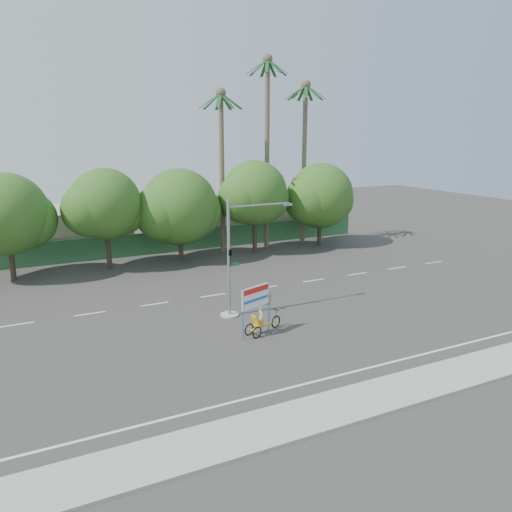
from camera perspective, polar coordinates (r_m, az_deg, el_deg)
name	(u,v)px	position (r m, az deg, el deg)	size (l,w,h in m)	color
ground	(300,332)	(27.92, 5.02, -8.60)	(120.00, 120.00, 0.00)	#33302D
sidewalk_near	(392,392)	(22.45, 15.27, -14.79)	(50.00, 2.40, 0.12)	gray
fence	(180,241)	(46.56, -8.71, 1.75)	(38.00, 0.08, 2.00)	#336B3D
building_left	(59,231)	(48.90, -21.63, 2.71)	(12.00, 8.00, 4.00)	#B9AC93
building_right	(239,218)	(53.33, -1.99, 4.32)	(14.00, 8.00, 3.60)	#B9AC93
tree_far_left	(6,217)	(40.44, -26.69, 4.03)	(7.14, 6.00, 7.96)	#473828
tree_left	(105,207)	(40.91, -16.89, 5.43)	(6.66, 5.60, 8.07)	#473828
tree_center	(179,209)	(42.35, -8.80, 5.32)	(7.62, 6.40, 7.85)	#473828
tree_right	(254,195)	(44.81, -0.21, 6.94)	(6.90, 5.80, 8.36)	#473828
tree_far_right	(320,198)	(48.32, 7.32, 6.63)	(7.38, 6.20, 7.94)	#473828
palm_tall	(267,135)	(46.74, 1.28, 13.65)	(3.73, 3.79, 17.45)	#70604C
palm_mid	(304,147)	(48.72, 5.55, 12.34)	(3.73, 3.79, 15.45)	#70604C
palm_short	(222,154)	(44.88, -3.95, 11.56)	(3.73, 3.79, 14.45)	#70604C
traffic_signal	(234,268)	(29.37, -2.56, -1.40)	(4.72, 1.10, 7.00)	gray
trike_billboard	(260,313)	(27.12, 0.41, -6.55)	(2.84, 1.28, 2.94)	black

